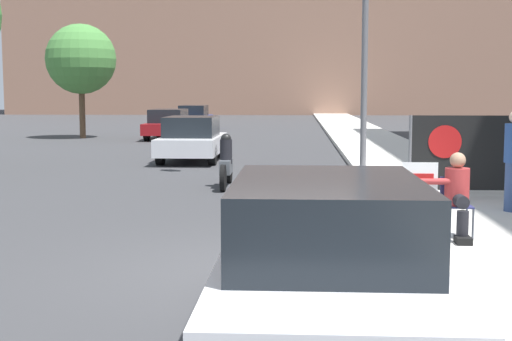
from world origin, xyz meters
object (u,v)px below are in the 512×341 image
seated_protester (456,193)px  parked_car_curbside (326,262)px  street_tree_midblock (81,59)px  car_on_road_nearest (192,139)px  motorcycle_on_road (226,164)px  traffic_light_pole (319,6)px  car_on_road_midblock (169,124)px  car_on_road_distant (194,117)px  protest_banner (471,153)px

seated_protester → parked_car_curbside: bearing=-103.0°
parked_car_curbside → street_tree_midblock: (-10.43, 27.27, 2.99)m
parked_car_curbside → seated_protester: bearing=63.3°
seated_protester → street_tree_midblock: size_ratio=0.22×
car_on_road_nearest → motorcycle_on_road: size_ratio=2.03×
parked_car_curbside → street_tree_midblock: 29.35m
parked_car_curbside → car_on_road_nearest: bearing=102.3°
traffic_light_pole → street_tree_midblock: (-10.71, 14.89, -0.63)m
traffic_light_pole → car_on_road_midblock: size_ratio=1.36×
car_on_road_midblock → car_on_road_distant: (-0.19, 9.42, 0.00)m
car_on_road_nearest → motorcycle_on_road: (1.69, -6.15, -0.17)m
traffic_light_pole → parked_car_curbside: bearing=-91.3°
protest_banner → parked_car_curbside: 8.74m
car_on_road_nearest → parked_car_curbside: bearing=-77.7°
car_on_road_nearest → protest_banner: bearing=-50.6°
car_on_road_nearest → car_on_road_distant: size_ratio=0.97×
car_on_road_nearest → car_on_road_midblock: (-2.66, 10.62, -0.01)m
traffic_light_pole → car_on_road_distant: traffic_light_pole is taller
traffic_light_pole → street_tree_midblock: traffic_light_pole is taller
traffic_light_pole → parked_car_curbside: (-0.28, -12.38, -3.62)m
parked_car_curbside → car_on_road_nearest: parked_car_curbside is taller
parked_car_curbside → car_on_road_distant: bearing=100.0°
traffic_light_pole → street_tree_midblock: bearing=125.7°
seated_protester → protest_banner: protest_banner is taller
protest_banner → car_on_road_distant: (-9.59, 28.25, -0.29)m
protest_banner → car_on_road_midblock: bearing=116.5°
traffic_light_pole → car_on_road_midblock: (-6.51, 14.59, -3.65)m
parked_car_curbside → car_on_road_nearest: (-3.57, 16.35, -0.02)m
car_on_road_distant → street_tree_midblock: street_tree_midblock is taller
car_on_road_distant → car_on_road_midblock: bearing=-88.8°
seated_protester → car_on_road_nearest: car_on_road_nearest is taller
seated_protester → motorcycle_on_road: 7.39m
parked_car_curbside → traffic_light_pole: bearing=88.7°
car_on_road_nearest → street_tree_midblock: 13.24m
protest_banner → car_on_road_distant: bearing=108.7°
parked_car_curbside → car_on_road_nearest: 16.73m
traffic_light_pole → car_on_road_midblock: traffic_light_pole is taller
street_tree_midblock → motorcycle_on_road: bearing=-63.4°
car_on_road_nearest → car_on_road_midblock: 10.95m
car_on_road_midblock → parked_car_curbside: bearing=-77.0°
car_on_road_nearest → traffic_light_pole: bearing=-45.8°
car_on_road_nearest → motorcycle_on_road: 6.38m
traffic_light_pole → car_on_road_nearest: (-3.85, 3.97, -3.64)m
seated_protester → car_on_road_distant: size_ratio=0.27×
car_on_road_distant → street_tree_midblock: size_ratio=0.81×
parked_car_curbside → car_on_road_midblock: parked_car_curbside is taller
car_on_road_midblock → motorcycle_on_road: car_on_road_midblock is taller
parked_car_curbside → car_on_road_distant: size_ratio=1.01×
car_on_road_distant → traffic_light_pole: bearing=-74.4°
parked_car_curbside → car_on_road_midblock: 27.68m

